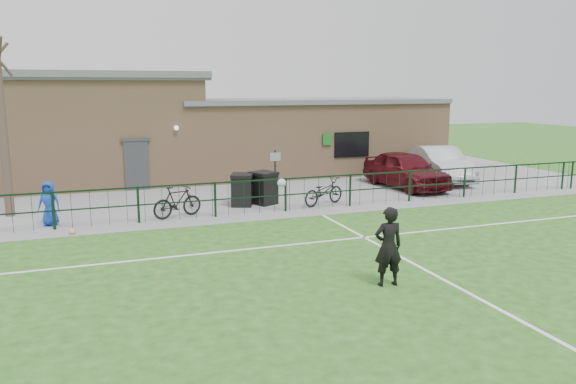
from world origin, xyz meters
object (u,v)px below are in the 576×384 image
object	(u,v)px
ball_ground	(72,232)
wheelie_bin_right	(264,189)
bicycle_d	(177,202)
spectator_child	(49,204)
car_silver	(439,164)
wheelie_bin_left	(242,191)
car_maroon	(406,170)
bicycle_e	(324,192)
bare_tree	(2,127)
sign_post	(275,177)

from	to	relation	value
ball_ground	wheelie_bin_right	bearing A→B (deg)	18.51
bicycle_d	spectator_child	size ratio (longest dim) A/B	1.26
car_silver	wheelie_bin_left	bearing A→B (deg)	-155.77
spectator_child	car_maroon	bearing A→B (deg)	25.07
bicycle_d	bicycle_e	size ratio (longest dim) A/B	0.93
bicycle_d	spectator_child	bearing A→B (deg)	67.06
bare_tree	car_maroon	size ratio (longest dim) A/B	1.30
car_maroon	bicycle_e	distance (m)	5.19
car_maroon	bicycle_d	xyz separation A→B (m)	(-10.12, -2.25, -0.26)
bicycle_e	spectator_child	bearing A→B (deg)	67.50
sign_post	wheelie_bin_right	bearing A→B (deg)	175.81
car_silver	bicycle_e	bearing A→B (deg)	-144.69
bicycle_e	spectator_child	xyz separation A→B (m)	(-9.32, 0.10, 0.20)
bare_tree	car_maroon	bearing A→B (deg)	0.33
bare_tree	wheelie_bin_left	distance (m)	8.26
car_silver	ball_ground	distance (m)	16.45
wheelie_bin_left	wheelie_bin_right	xyz separation A→B (m)	(0.82, 0.01, 0.01)
bicycle_e	ball_ground	distance (m)	8.78
wheelie_bin_left	sign_post	distance (m)	1.35
sign_post	car_maroon	size ratio (longest dim) A/B	0.43
wheelie_bin_right	car_silver	size ratio (longest dim) A/B	0.23
car_maroon	car_silver	distance (m)	2.63
wheelie_bin_left	car_maroon	size ratio (longest dim) A/B	0.24
car_maroon	spectator_child	distance (m)	14.21
car_maroon	ball_ground	bearing A→B (deg)	-169.63
bicycle_d	ball_ground	distance (m)	3.51
car_silver	spectator_child	distance (m)	16.75
bare_tree	sign_post	xyz separation A→B (m)	(9.09, -1.10, -1.98)
sign_post	bicycle_d	xyz separation A→B (m)	(-3.80, -1.07, -0.47)
wheelie_bin_right	bare_tree	bearing A→B (deg)	148.10
wheelie_bin_left	car_maroon	xyz separation A→B (m)	(7.59, 1.17, 0.24)
wheelie_bin_left	ball_ground	world-z (taller)	wheelie_bin_left
bare_tree	sign_post	size ratio (longest dim) A/B	3.00
wheelie_bin_right	car_maroon	xyz separation A→B (m)	(6.77, 1.16, 0.23)
bare_tree	wheelie_bin_left	bearing A→B (deg)	-7.84
car_maroon	wheelie_bin_left	bearing A→B (deg)	-175.04
sign_post	wheelie_bin_left	bearing A→B (deg)	179.04
wheelie_bin_left	car_silver	distance (m)	10.25
bicycle_e	wheelie_bin_left	bearing A→B (deg)	50.42
wheelie_bin_left	bicycle_d	bearing A→B (deg)	-135.17
wheelie_bin_right	spectator_child	distance (m)	7.35
car_maroon	bicycle_d	bearing A→B (deg)	-171.23
car_silver	spectator_child	bearing A→B (deg)	-157.82
bare_tree	bicycle_e	bearing A→B (deg)	-10.54
ball_ground	wheelie_bin_left	bearing A→B (deg)	20.82
bicycle_d	ball_ground	xyz separation A→B (m)	(-3.30, -1.13, -0.45)
car_silver	bare_tree	bearing A→B (deg)	-164.57
ball_ground	car_silver	bearing A→B (deg)	15.59
wheelie_bin_right	bicycle_e	world-z (taller)	wheelie_bin_right
bare_tree	ball_ground	xyz separation A→B (m)	(2.00, -3.29, -2.90)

